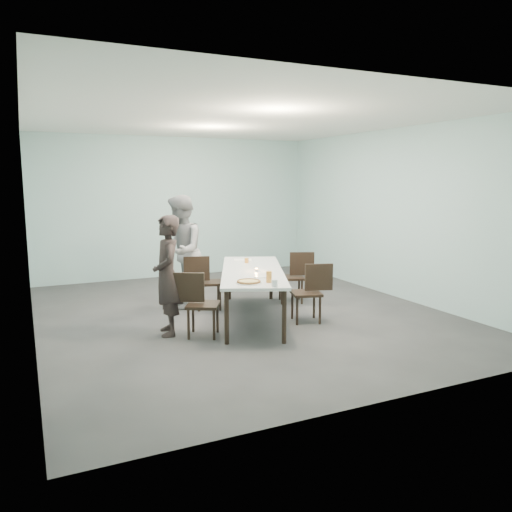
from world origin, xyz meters
name	(u,v)px	position (x,y,z in m)	size (l,w,h in m)	color
ground	(241,313)	(0.00, 0.00, 0.00)	(7.00, 7.00, 0.00)	#333335
room_shell	(240,185)	(0.00, 0.00, 2.03)	(6.02, 7.02, 3.01)	#9FC5C8
table	(252,273)	(0.06, -0.31, 0.69)	(1.84, 2.75, 0.75)	white
chair_near_left	(197,300)	(-0.99, -0.80, 0.50)	(0.65, 0.57, 0.87)	black
chair_far_left	(204,279)	(-0.43, 0.53, 0.50)	(0.65, 0.52, 0.87)	black
chair_near_right	(311,288)	(0.78, -0.85, 0.50)	(0.65, 0.52, 0.87)	black
chair_far_right	(295,273)	(1.15, 0.29, 0.50)	(0.65, 0.55, 0.87)	black
diner_near	(167,276)	(-1.32, -0.56, 0.82)	(0.60, 0.39, 1.63)	black
diner_far	(180,252)	(-0.73, 0.81, 0.93)	(0.90, 0.70, 1.86)	gray
pizza	(249,282)	(-0.39, -1.19, 0.77)	(0.34, 0.34, 0.04)	white
side_plate	(260,277)	(-0.09, -0.88, 0.76)	(0.18, 0.18, 0.01)	white
beer_glass	(269,277)	(-0.13, -1.26, 0.82)	(0.08, 0.08, 0.15)	orange
water_tumbler	(275,283)	(-0.18, -1.52, 0.80)	(0.08, 0.08, 0.09)	silver
tealight	(256,270)	(0.06, -0.46, 0.77)	(0.06, 0.06, 0.05)	silver
amber_tumbler	(247,260)	(0.23, 0.30, 0.79)	(0.07, 0.07, 0.08)	orange
menu	(243,260)	(0.30, 0.60, 0.75)	(0.30, 0.22, 0.01)	silver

